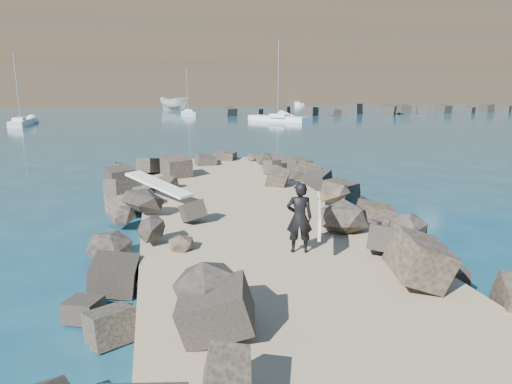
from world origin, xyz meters
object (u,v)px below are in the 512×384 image
sailboat_b (188,113)px  boat_imported (175,103)px  surfboard_resting (159,188)px  surfer_with_board (302,217)px

sailboat_b → boat_imported: bearing=93.6°
surfboard_resting → sailboat_b: 55.73m
surfboard_resting → sailboat_b: sailboat_b is taller
boat_imported → sailboat_b: (1.09, -17.32, -0.93)m
boat_imported → sailboat_b: bearing=-132.7°
surfboard_resting → boat_imported: (4.26, 72.78, 0.24)m
surfboard_resting → boat_imported: bearing=42.2°
boat_imported → surfboard_resting: bearing=-139.6°
surfboard_resting → surfer_with_board: size_ratio=1.30×
surfboard_resting → sailboat_b: size_ratio=0.35×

